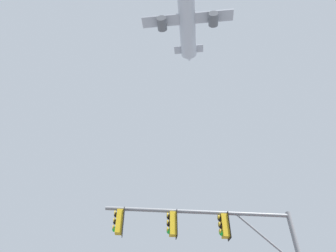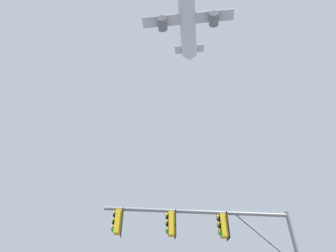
% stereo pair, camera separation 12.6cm
% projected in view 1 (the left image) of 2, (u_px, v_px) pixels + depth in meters
% --- Properties ---
extents(signal_pole_near, '(7.56, 0.71, 6.27)m').
position_uv_depth(signal_pole_near, '(221.00, 244.00, 11.07)').
color(signal_pole_near, slate).
rests_on(signal_pole_near, ground).
extents(airplane, '(15.95, 20.65, 5.62)m').
position_uv_depth(airplane, '(187.00, 15.00, 50.73)').
color(airplane, '#B7BCC6').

